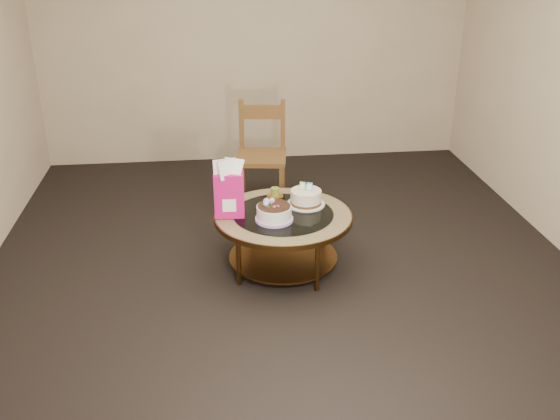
{
  "coord_description": "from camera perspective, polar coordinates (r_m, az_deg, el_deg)",
  "views": [
    {
      "loc": [
        -0.5,
        -4.12,
        2.39
      ],
      "look_at": [
        -0.02,
        0.02,
        0.48
      ],
      "focal_mm": 40.0,
      "sensor_mm": 36.0,
      "label": 1
    }
  ],
  "objects": [
    {
      "name": "gift_bag",
      "position": [
        4.47,
        -4.69,
        1.93
      ],
      "size": [
        0.22,
        0.17,
        0.43
      ],
      "rotation": [
        0.0,
        0.0,
        -0.06
      ],
      "color": "#D51487",
      "rests_on": "coffee_table"
    },
    {
      "name": "pillar_candle",
      "position": [
        4.82,
        -0.46,
        1.43
      ],
      "size": [
        0.13,
        0.13,
        0.1
      ],
      "rotation": [
        0.0,
        0.0,
        -0.15
      ],
      "color": "#E4CE5D",
      "rests_on": "coffee_table"
    },
    {
      "name": "cream_cake",
      "position": [
        4.69,
        2.38,
        1.12
      ],
      "size": [
        0.29,
        0.29,
        0.18
      ],
      "rotation": [
        0.0,
        0.0,
        -0.4
      ],
      "color": "white",
      "rests_on": "coffee_table"
    },
    {
      "name": "dining_chair",
      "position": [
        5.68,
        -1.7,
        5.08
      ],
      "size": [
        0.5,
        0.5,
        0.96
      ],
      "rotation": [
        0.0,
        0.0,
        -0.14
      ],
      "color": "brown",
      "rests_on": "ground"
    },
    {
      "name": "ground",
      "position": [
        4.78,
        0.29,
        -5.29
      ],
      "size": [
        5.0,
        5.0,
        0.0
      ],
      "primitive_type": "plane",
      "color": "black",
      "rests_on": "ground"
    },
    {
      "name": "decorated_cake",
      "position": [
        4.45,
        -0.56,
        -0.33
      ],
      "size": [
        0.27,
        0.27,
        0.16
      ],
      "rotation": [
        0.0,
        0.0,
        -0.09
      ],
      "color": "#C29CDD",
      "rests_on": "coffee_table"
    },
    {
      "name": "coffee_table",
      "position": [
        4.61,
        0.3,
        -1.21
      ],
      "size": [
        1.02,
        1.02,
        0.46
      ],
      "color": "brown",
      "rests_on": "ground"
    },
    {
      "name": "room_walls",
      "position": [
        4.23,
        0.33,
        13.12
      ],
      "size": [
        4.52,
        5.02,
        2.61
      ],
      "color": "beige",
      "rests_on": "ground"
    }
  ]
}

